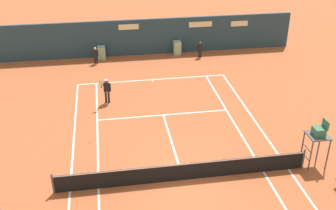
{
  "coord_description": "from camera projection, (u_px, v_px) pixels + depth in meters",
  "views": [
    {
      "loc": [
        -3.24,
        -15.39,
        12.37
      ],
      "look_at": [
        0.26,
        6.16,
        0.8
      ],
      "focal_mm": 44.17,
      "sensor_mm": 36.0,
      "label": 1
    }
  ],
  "objects": [
    {
      "name": "tennis_ball_mid_court",
      "position": [
        124.0,
        108.0,
        25.97
      ],
      "size": [
        0.07,
        0.07,
        0.07
      ],
      "primitive_type": "sphere",
      "color": "#CCE033",
      "rests_on": "ground_plane"
    },
    {
      "name": "tennis_net",
      "position": [
        184.0,
        171.0,
        19.44
      ],
      "size": [
        12.1,
        0.1,
        1.07
      ],
      "color": "#4C4C51",
      "rests_on": "ground_plane"
    },
    {
      "name": "tennis_ball_by_sideline",
      "position": [
        90.0,
        142.0,
        22.56
      ],
      "size": [
        0.07,
        0.07,
        0.07
      ],
      "primitive_type": "sphere",
      "color": "#CCE033",
      "rests_on": "ground_plane"
    },
    {
      "name": "ground_plane",
      "position": [
        181.0,
        172.0,
        20.18
      ],
      "size": [
        80.0,
        80.0,
        0.01
      ],
      "color": "#A8512D"
    },
    {
      "name": "tennis_ball_near_service_line",
      "position": [
        185.0,
        86.0,
        28.87
      ],
      "size": [
        0.07,
        0.07,
        0.07
      ],
      "primitive_type": "sphere",
      "color": "#CCE033",
      "rests_on": "ground_plane"
    },
    {
      "name": "ball_kid_centre_post",
      "position": [
        200.0,
        48.0,
        33.44
      ],
      "size": [
        0.45,
        0.19,
        1.35
      ],
      "rotation": [
        0.0,
        0.0,
        3.19
      ],
      "color": "black",
      "rests_on": "ground_plane"
    },
    {
      "name": "umpire_chair",
      "position": [
        318.0,
        135.0,
        20.03
      ],
      "size": [
        1.0,
        1.0,
        2.51
      ],
      "rotation": [
        0.0,
        0.0,
        1.57
      ],
      "color": "#47474C",
      "rests_on": "ground_plane"
    },
    {
      "name": "sponsor_back_wall",
      "position": [
        144.0,
        37.0,
        33.81
      ],
      "size": [
        25.0,
        1.02,
        2.95
      ],
      "color": "#233D4C",
      "rests_on": "ground_plane"
    },
    {
      "name": "ball_kid_right_post",
      "position": [
        96.0,
        54.0,
        32.26
      ],
      "size": [
        0.44,
        0.22,
        1.35
      ],
      "rotation": [
        0.0,
        0.0,
        2.97
      ],
      "color": "black",
      "rests_on": "ground_plane"
    },
    {
      "name": "player_on_baseline",
      "position": [
        107.0,
        89.0,
        26.26
      ],
      "size": [
        0.74,
        0.67,
        1.85
      ],
      "rotation": [
        0.0,
        0.0,
        2.96
      ],
      "color": "black",
      "rests_on": "ground_plane"
    }
  ]
}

